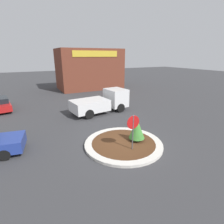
# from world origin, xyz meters

# --- Properties ---
(ground_plane) EXTENTS (120.00, 120.00, 0.00)m
(ground_plane) POSITION_xyz_m (0.00, 0.00, 0.00)
(ground_plane) COLOR #38383A
(traffic_island) EXTENTS (4.94, 4.94, 0.16)m
(traffic_island) POSITION_xyz_m (0.00, 0.00, 0.08)
(traffic_island) COLOR beige
(traffic_island) RESTS_ON ground_plane
(stop_sign) EXTENTS (0.80, 0.07, 2.28)m
(stop_sign) POSITION_xyz_m (0.05, -0.93, 1.60)
(stop_sign) COLOR #4C4C51
(stop_sign) RESTS_ON ground_plane
(island_shrub) EXTENTS (1.02, 1.02, 1.44)m
(island_shrub) POSITION_xyz_m (0.93, -0.11, 0.97)
(island_shrub) COLOR brown
(island_shrub) RESTS_ON traffic_island
(utility_truck) EXTENTS (5.88, 2.95, 2.17)m
(utility_truck) POSITION_xyz_m (1.61, 6.85, 1.05)
(utility_truck) COLOR silver
(utility_truck) RESTS_ON ground_plane
(storefront_building) EXTENTS (10.32, 6.07, 6.49)m
(storefront_building) POSITION_xyz_m (5.27, 20.22, 3.25)
(storefront_building) COLOR brown
(storefront_building) RESTS_ON ground_plane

